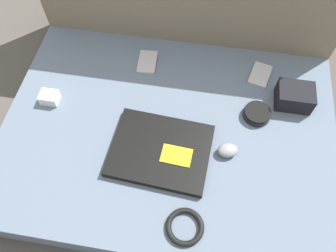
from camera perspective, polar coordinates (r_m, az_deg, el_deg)
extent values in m
plane|color=#4C4742|center=(1.14, 0.00, -3.44)|extent=(8.00, 8.00, 0.00)
cube|color=slate|center=(1.09, 0.00, -2.07)|extent=(1.06, 0.77, 0.11)
cube|color=black|center=(0.99, -1.32, -4.26)|extent=(0.31, 0.25, 0.02)
cube|color=yellow|center=(0.97, 1.48, -5.15)|extent=(0.09, 0.07, 0.00)
ellipsoid|color=gray|center=(1.00, 10.32, -4.19)|extent=(0.07, 0.06, 0.03)
cylinder|color=black|center=(1.10, 15.19, 2.00)|extent=(0.09, 0.09, 0.02)
cylinder|color=black|center=(1.09, 15.34, 2.36)|extent=(0.09, 0.09, 0.01)
cube|color=#B7B7BC|center=(1.20, -3.62, 11.03)|extent=(0.07, 0.11, 0.01)
cube|color=#B7B7BC|center=(1.20, 15.73, 8.53)|extent=(0.09, 0.11, 0.01)
cube|color=black|center=(1.15, 21.16, 4.82)|extent=(0.12, 0.09, 0.07)
cube|color=silver|center=(1.16, -19.93, 4.69)|extent=(0.06, 0.05, 0.04)
torus|color=black|center=(0.92, 2.95, -17.12)|extent=(0.10, 0.10, 0.02)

